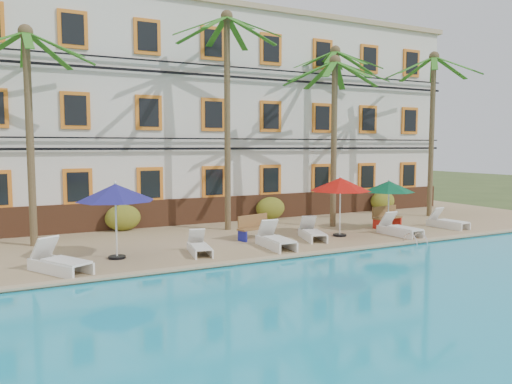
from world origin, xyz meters
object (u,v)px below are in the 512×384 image
umbrella_red (340,185)px  lounger_d (312,232)px  palm_a (28,104)px  lounger_f (447,221)px  lounger_c (275,239)px  bench_right (386,217)px  pool_ladder (415,243)px  palm_d (334,108)px  palm_e (432,111)px  palm_b (227,92)px  bench_left (254,227)px  lounger_b (199,246)px  umbrella_blue (115,193)px  lounger_a (59,261)px  palm_c (334,116)px  lounger_e (399,228)px  umbrella_green (389,187)px

umbrella_red → lounger_d: bearing=-176.3°
palm_a → lounger_f: palm_a is taller
lounger_c → bench_right: lounger_c is taller
lounger_c → pool_ladder: lounger_c is taller
palm_d → palm_e: (4.62, -1.92, -0.12)m
palm_b → bench_left: 5.87m
palm_a → lounger_b: 7.85m
umbrella_blue → lounger_a: bearing=-150.6°
palm_c → palm_e: palm_e is taller
umbrella_red → palm_b: bearing=134.2°
palm_a → lounger_d: 11.24m
lounger_a → lounger_d: lounger_a is taller
palm_c → lounger_f: size_ratio=4.02×
palm_d → lounger_e: bearing=-97.4°
bench_right → pool_ladder: size_ratio=2.09×
palm_a → lounger_a: (0.41, -4.44, -4.71)m
palm_a → bench_left: size_ratio=4.93×
umbrella_blue → lounger_e: umbrella_blue is taller
palm_b → palm_d: 6.38m
umbrella_blue → lounger_b: 3.22m
palm_d → umbrella_blue: 12.94m
palm_d → lounger_a: size_ratio=3.92×
lounger_c → pool_ladder: bearing=-17.5°
palm_d → lounger_f: size_ratio=4.55×
palm_c → lounger_e: palm_c is taller
lounger_a → lounger_c: bearing=1.6°
lounger_b → lounger_c: (2.73, -0.27, 0.05)m
umbrella_blue → bench_left: (5.38, 1.00, -1.63)m
palm_e → umbrella_red: (-7.56, -2.61, -3.27)m
palm_d → umbrella_green: 5.50m
palm_b → palm_c: (4.52, -1.33, -0.95)m
palm_a → bench_left: (7.61, -2.42, -4.55)m
lounger_f → bench_left: (-8.75, 1.46, 0.19)m
palm_d → lounger_a: 15.43m
palm_c → bench_left: 6.39m
bench_left → bench_right: same height
umbrella_red → pool_ladder: size_ratio=3.23×
palm_b → lounger_d: size_ratio=4.75×
umbrella_blue → umbrella_green: (11.53, 0.38, -0.26)m
lounger_d → lounger_e: 3.69m
lounger_a → pool_ladder: size_ratio=2.90×
palm_a → palm_e: palm_e is taller
palm_c → bench_left: (-4.50, -1.11, -4.40)m
lounger_a → lounger_e: size_ratio=1.10×
palm_a → pool_ladder: size_ratio=10.42×
umbrella_blue → bench_right: 11.97m
bench_left → lounger_a: bearing=-164.3°
palm_b → palm_d: bearing=9.9°
lounger_d → bench_left: 2.25m
umbrella_red → lounger_a: umbrella_red is taller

